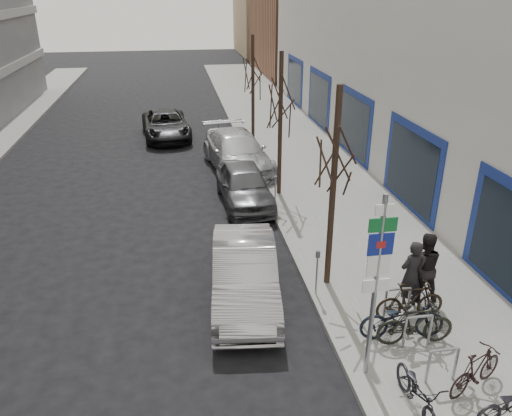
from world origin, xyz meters
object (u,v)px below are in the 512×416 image
object	(u,v)px
bike_near_left	(418,389)
bike_mid_curb	(403,316)
bike_near_right	(476,370)
parked_car_mid	(244,185)
pedestrian_far	(423,267)
meter_front	(317,268)
lane_car	(166,125)
bike_mid_inner	(415,324)
highway_sign_pole	(376,278)
tree_mid	(281,91)
parked_car_front	(245,274)
bike_far_inner	(410,301)
parked_car_back	(237,152)
tree_far	(253,65)
meter_mid	(275,190)
pedestrian_near	(411,275)
meter_back	(252,145)
bike_rack	(418,327)

from	to	relation	value
bike_near_left	bike_mid_curb	size ratio (longest dim) A/B	0.88
bike_near_right	parked_car_mid	distance (m)	10.87
parked_car_mid	pedestrian_far	distance (m)	8.07
meter_front	lane_car	distance (m)	16.65
bike_mid_inner	parked_car_mid	world-z (taller)	parked_car_mid
highway_sign_pole	parked_car_mid	distance (m)	9.82
tree_mid	parked_car_front	distance (m)	7.85
bike_far_inner	meter_front	bearing A→B (deg)	53.63
parked_car_mid	parked_car_back	xyz separation A→B (m)	(0.22, 3.79, 0.08)
bike_mid_inner	lane_car	bearing A→B (deg)	20.03
tree_far	meter_mid	distance (m)	8.62
tree_mid	pedestrian_near	bearing A→B (deg)	-78.00
bike_near_right	parked_car_mid	size ratio (longest dim) A/B	0.36
tree_far	meter_back	size ratio (longest dim) A/B	4.33
meter_front	parked_car_mid	bearing A→B (deg)	98.41
bike_rack	bike_mid_inner	xyz separation A→B (m)	(-0.02, 0.09, 0.03)
meter_front	bike_near_left	world-z (taller)	meter_front
bike_near_left	lane_car	bearing A→B (deg)	103.38
meter_back	bike_mid_curb	xyz separation A→B (m)	(1.43, -13.06, -0.17)
tree_far	bike_mid_curb	xyz separation A→B (m)	(0.98, -15.56, -3.35)
bike_mid_curb	tree_mid	bearing A→B (deg)	11.21
highway_sign_pole	pedestrian_far	xyz separation A→B (m)	(2.33, 2.36, -1.36)
bike_rack	bike_near_left	xyz separation A→B (m)	(-0.85, -1.76, 0.02)
bike_rack	bike_mid_curb	world-z (taller)	bike_mid_curb
tree_far	bike_near_right	bearing A→B (deg)	-84.23
highway_sign_pole	pedestrian_near	xyz separation A→B (m)	(1.88, 2.11, -1.39)
tree_far	pedestrian_far	size ratio (longest dim) A/B	2.89
highway_sign_pole	parked_car_back	distance (m)	13.53
bike_mid_curb	bike_far_inner	world-z (taller)	bike_mid_curb
bike_near_left	parked_car_front	bearing A→B (deg)	121.25
meter_front	bike_near_right	size ratio (longest dim) A/B	0.80
bike_mid_curb	parked_car_front	xyz separation A→B (m)	(-3.29, 2.34, 0.02)
meter_front	lane_car	xyz separation A→B (m)	(-3.90, 16.18, -0.21)
bike_rack	meter_mid	distance (m)	8.07
meter_front	parked_car_front	world-z (taller)	parked_car_front
meter_mid	meter_back	world-z (taller)	same
bike_near_right	bike_mid_curb	bearing A→B (deg)	-0.38
tree_mid	parked_car_mid	size ratio (longest dim) A/B	1.25
pedestrian_far	bike_mid_curb	bearing A→B (deg)	62.49
bike_rack	parked_car_mid	size ratio (longest dim) A/B	0.51
bike_far_inner	pedestrian_far	distance (m)	1.10
tree_mid	meter_back	size ratio (longest dim) A/B	4.33
bike_rack	pedestrian_far	bearing A→B (deg)	62.00
tree_mid	bike_mid_inner	xyz separation A→B (m)	(1.18, -9.31, -3.41)
highway_sign_pole	tree_far	bearing A→B (deg)	89.31
tree_far	parked_car_mid	distance (m)	7.82
tree_far	bike_mid_curb	bearing A→B (deg)	-86.39
tree_far	bike_far_inner	size ratio (longest dim) A/B	3.18
bike_rack	bike_mid_inner	distance (m)	0.10
bike_near_left	parked_car_front	distance (m)	5.17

